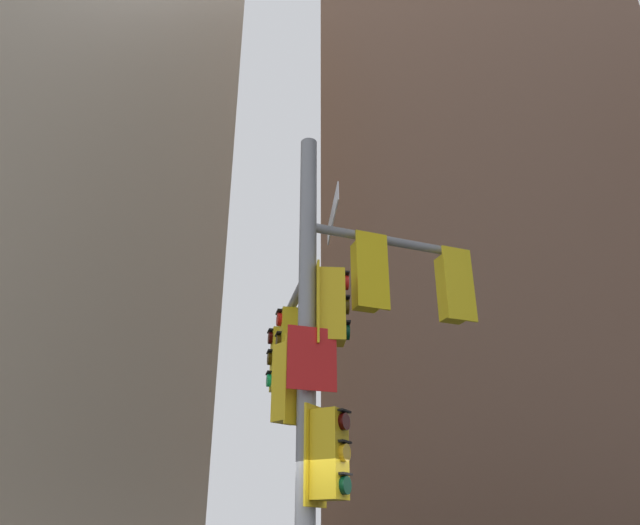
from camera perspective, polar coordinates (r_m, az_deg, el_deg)
building_mid_block at (r=38.07m, az=16.39°, el=5.93°), size 16.44×16.44×41.28m
signal_pole_assembly at (r=8.12m, az=0.76°, el=-8.35°), size 3.43×2.49×7.09m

